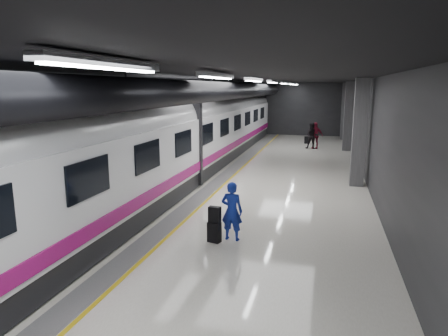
% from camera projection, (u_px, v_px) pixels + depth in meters
% --- Properties ---
extents(ground, '(40.00, 40.00, 0.00)m').
position_uv_depth(ground, '(242.00, 190.00, 16.33)').
color(ground, white).
rests_on(ground, ground).
extents(platform_hall, '(10.02, 40.02, 4.51)m').
position_uv_depth(platform_hall, '(241.00, 102.00, 16.61)').
color(platform_hall, black).
rests_on(platform_hall, ground).
extents(train, '(3.05, 38.00, 4.05)m').
position_uv_depth(train, '(167.00, 137.00, 16.72)').
color(train, black).
rests_on(train, ground).
extents(traveler_main, '(0.62, 0.44, 1.64)m').
position_uv_depth(traveler_main, '(232.00, 211.00, 10.83)').
color(traveler_main, '#1621A8').
rests_on(traveler_main, ground).
extents(suitcase_main, '(0.39, 0.30, 0.56)m').
position_uv_depth(suitcase_main, '(214.00, 232.00, 10.77)').
color(suitcase_main, black).
rests_on(suitcase_main, ground).
extents(shoulder_bag, '(0.34, 0.21, 0.43)m').
position_uv_depth(shoulder_bag, '(215.00, 215.00, 10.68)').
color(shoulder_bag, black).
rests_on(shoulder_bag, suitcase_main).
extents(traveler_far_a, '(0.90, 0.71, 1.78)m').
position_uv_depth(traveler_far_a, '(312.00, 136.00, 27.06)').
color(traveler_far_a, black).
rests_on(traveler_far_a, ground).
extents(traveler_far_b, '(1.12, 0.64, 1.79)m').
position_uv_depth(traveler_far_b, '(315.00, 135.00, 27.30)').
color(traveler_far_b, maroon).
rests_on(traveler_far_b, ground).
extents(suitcase_far, '(0.39, 0.29, 0.52)m').
position_uv_depth(suitcase_far, '(307.00, 140.00, 29.79)').
color(suitcase_far, black).
rests_on(suitcase_far, ground).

